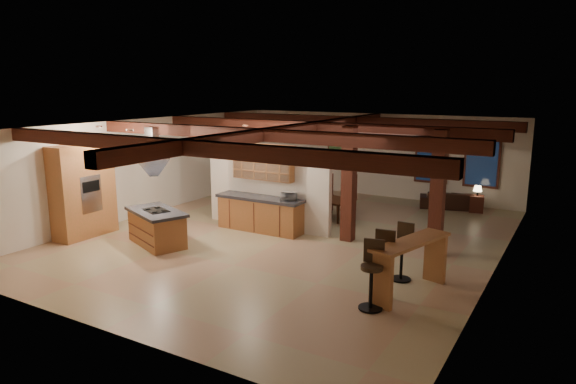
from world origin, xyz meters
name	(u,v)px	position (x,y,z in m)	size (l,w,h in m)	color
ground	(290,237)	(0.00, 0.00, 0.00)	(12.00, 12.00, 0.00)	tan
room_walls	(290,169)	(0.00, 0.00, 1.78)	(12.00, 12.00, 12.00)	silver
ceiling_beams	(290,131)	(0.00, 0.00, 2.76)	(10.00, 12.00, 0.28)	#37190D
timber_posts	(392,176)	(2.50, 0.50, 1.76)	(2.50, 0.30, 2.90)	#37190D
partition_wall	(268,188)	(-1.00, 0.50, 1.10)	(3.80, 0.18, 2.20)	silver
pantry_cabinet	(83,191)	(-4.67, -2.60, 1.20)	(0.67, 1.60, 2.40)	#A45735
back_counter	(260,213)	(-1.00, 0.11, 0.48)	(2.50, 0.66, 0.94)	#A45735
upper_display_cabinet	(264,162)	(-1.00, 0.31, 1.85)	(1.80, 0.36, 0.95)	#A45735
range_hood	(154,173)	(-2.52, -2.21, 1.78)	(1.10, 1.10, 1.40)	silver
back_windows	(456,159)	(2.80, 5.93, 1.50)	(2.70, 0.07, 1.70)	#37190D
framed_art	(336,146)	(-1.50, 5.94, 1.70)	(0.65, 0.05, 0.85)	#37190D
recessed_cans	(159,127)	(-2.53, -1.93, 2.87)	(3.16, 2.46, 0.03)	silver
kitchen_island	(157,227)	(-2.52, -2.21, 0.44)	(1.99, 1.54, 0.88)	#A45735
dining_table	(324,207)	(-0.14, 2.29, 0.29)	(1.67, 0.93, 0.59)	#3C1E0F
sofa	(450,200)	(2.82, 5.33, 0.27)	(1.85, 0.72, 0.54)	black
microwave	(289,196)	(-0.10, 0.11, 1.05)	(0.38, 0.26, 0.21)	silver
bar_counter	(410,258)	(3.79, -2.06, 0.71)	(1.03, 2.06, 1.05)	#A45735
side_table	(477,204)	(3.65, 5.26, 0.26)	(0.41, 0.41, 0.51)	#37190D
table_lamp	(478,189)	(3.65, 5.26, 0.73)	(0.27, 0.27, 0.31)	black
bar_stool_a	(382,264)	(3.40, -2.47, 0.64)	(0.44, 0.44, 1.26)	black
bar_stool_b	(372,275)	(3.41, -3.03, 0.63)	(0.43, 0.45, 1.23)	black
bar_stool_c	(403,252)	(3.44, -1.42, 0.59)	(0.41, 0.41, 1.16)	black
dining_chairs	(325,197)	(-0.14, 2.29, 0.63)	(2.44, 2.44, 1.24)	#37190D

